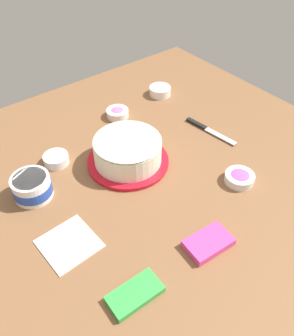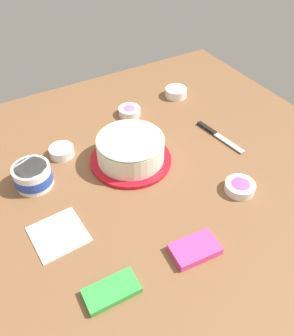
{
  "view_description": "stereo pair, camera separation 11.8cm",
  "coord_description": "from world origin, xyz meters",
  "px_view_note": "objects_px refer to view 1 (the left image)",
  "views": [
    {
      "loc": [
        0.54,
        0.63,
        0.84
      ],
      "look_at": [
        0.01,
        -0.05,
        0.04
      ],
      "focal_mm": 37.43,
      "sensor_mm": 36.0,
      "label": 1
    },
    {
      "loc": [
        0.44,
        0.7,
        0.84
      ],
      "look_at": [
        0.01,
        -0.05,
        0.04
      ],
      "focal_mm": 37.43,
      "sensor_mm": 36.0,
      "label": 2
    }
  ],
  "objects_px": {
    "sprinkle_bowl_yellow": "(160,91)",
    "candy_box_upper": "(135,294)",
    "candy_box_lower": "(208,243)",
    "sprinkle_bowl_blue": "(56,159)",
    "sprinkle_bowl_pink": "(117,113)",
    "paper_napkin": "(69,243)",
    "sprinkle_bowl_rainbow": "(240,177)",
    "frosted_cake": "(128,151)",
    "frosting_tub": "(32,187)",
    "spreading_knife": "(206,129)"
  },
  "relations": [
    {
      "from": "sprinkle_bowl_yellow",
      "to": "candy_box_lower",
      "type": "relative_size",
      "value": 0.72
    },
    {
      "from": "frosted_cake",
      "to": "frosting_tub",
      "type": "height_order",
      "value": "frosted_cake"
    },
    {
      "from": "sprinkle_bowl_rainbow",
      "to": "paper_napkin",
      "type": "bearing_deg",
      "value": -12.69
    },
    {
      "from": "frosted_cake",
      "to": "sprinkle_bowl_blue",
      "type": "height_order",
      "value": "frosted_cake"
    },
    {
      "from": "sprinkle_bowl_pink",
      "to": "candy_box_lower",
      "type": "height_order",
      "value": "sprinkle_bowl_pink"
    },
    {
      "from": "frosted_cake",
      "to": "sprinkle_bowl_pink",
      "type": "xyz_separation_m",
      "value": [
        -0.14,
        -0.26,
        -0.03
      ]
    },
    {
      "from": "sprinkle_bowl_pink",
      "to": "paper_napkin",
      "type": "distance_m",
      "value": 0.65
    },
    {
      "from": "sprinkle_bowl_rainbow",
      "to": "candy_box_upper",
      "type": "xyz_separation_m",
      "value": [
        0.52,
        0.11,
        -0.01
      ]
    },
    {
      "from": "sprinkle_bowl_pink",
      "to": "candy_box_upper",
      "type": "xyz_separation_m",
      "value": [
        0.42,
        0.68,
        -0.01
      ]
    },
    {
      "from": "sprinkle_bowl_yellow",
      "to": "paper_napkin",
      "type": "xyz_separation_m",
      "value": [
        0.72,
        0.47,
        -0.02
      ]
    },
    {
      "from": "sprinkle_bowl_yellow",
      "to": "candy_box_upper",
      "type": "relative_size",
      "value": 0.68
    },
    {
      "from": "sprinkle_bowl_blue",
      "to": "candy_box_upper",
      "type": "bearing_deg",
      "value": 82.06
    },
    {
      "from": "frosted_cake",
      "to": "spreading_knife",
      "type": "xyz_separation_m",
      "value": [
        -0.36,
        0.03,
        -0.05
      ]
    },
    {
      "from": "sprinkle_bowl_pink",
      "to": "paper_napkin",
      "type": "relative_size",
      "value": 0.61
    },
    {
      "from": "sprinkle_bowl_yellow",
      "to": "sprinkle_bowl_blue",
      "type": "xyz_separation_m",
      "value": [
        0.59,
        0.13,
        -0.0
      ]
    },
    {
      "from": "sprinkle_bowl_yellow",
      "to": "sprinkle_bowl_blue",
      "type": "distance_m",
      "value": 0.6
    },
    {
      "from": "sprinkle_bowl_yellow",
      "to": "sprinkle_bowl_blue",
      "type": "relative_size",
      "value": 1.08
    },
    {
      "from": "sprinkle_bowl_pink",
      "to": "frosted_cake",
      "type": "bearing_deg",
      "value": 62.76
    },
    {
      "from": "sprinkle_bowl_blue",
      "to": "sprinkle_bowl_yellow",
      "type": "bearing_deg",
      "value": -167.48
    },
    {
      "from": "sprinkle_bowl_blue",
      "to": "candy_box_upper",
      "type": "distance_m",
      "value": 0.58
    },
    {
      "from": "sprinkle_bowl_blue",
      "to": "sprinkle_bowl_rainbow",
      "type": "distance_m",
      "value": 0.64
    },
    {
      "from": "candy_box_lower",
      "to": "sprinkle_bowl_blue",
      "type": "bearing_deg",
      "value": -68.68
    },
    {
      "from": "candy_box_lower",
      "to": "frosting_tub",
      "type": "bearing_deg",
      "value": -53.08
    },
    {
      "from": "candy_box_lower",
      "to": "candy_box_upper",
      "type": "xyz_separation_m",
      "value": [
        0.25,
        -0.01,
        -0.0
      ]
    },
    {
      "from": "frosting_tub",
      "to": "sprinkle_bowl_rainbow",
      "type": "height_order",
      "value": "frosting_tub"
    },
    {
      "from": "spreading_knife",
      "to": "sprinkle_bowl_blue",
      "type": "relative_size",
      "value": 2.65
    },
    {
      "from": "frosting_tub",
      "to": "paper_napkin",
      "type": "height_order",
      "value": "frosting_tub"
    },
    {
      "from": "sprinkle_bowl_blue",
      "to": "sprinkle_bowl_rainbow",
      "type": "height_order",
      "value": "same"
    },
    {
      "from": "sprinkle_bowl_blue",
      "to": "candy_box_upper",
      "type": "relative_size",
      "value": 0.63
    },
    {
      "from": "sprinkle_bowl_rainbow",
      "to": "candy_box_lower",
      "type": "bearing_deg",
      "value": 23.94
    },
    {
      "from": "sprinkle_bowl_pink",
      "to": "sprinkle_bowl_yellow",
      "type": "distance_m",
      "value": 0.25
    },
    {
      "from": "candy_box_lower",
      "to": "paper_napkin",
      "type": "height_order",
      "value": "candy_box_lower"
    },
    {
      "from": "spreading_knife",
      "to": "sprinkle_bowl_rainbow",
      "type": "bearing_deg",
      "value": 66.41
    },
    {
      "from": "frosted_cake",
      "to": "spreading_knife",
      "type": "height_order",
      "value": "frosted_cake"
    },
    {
      "from": "frosted_cake",
      "to": "sprinkle_bowl_blue",
      "type": "bearing_deg",
      "value": -37.92
    },
    {
      "from": "frosting_tub",
      "to": "sprinkle_bowl_yellow",
      "type": "bearing_deg",
      "value": -162.34
    },
    {
      "from": "frosted_cake",
      "to": "sprinkle_bowl_blue",
      "type": "xyz_separation_m",
      "value": [
        0.2,
        -0.16,
        -0.03
      ]
    },
    {
      "from": "paper_napkin",
      "to": "frosted_cake",
      "type": "bearing_deg",
      "value": -152.16
    },
    {
      "from": "frosted_cake",
      "to": "paper_napkin",
      "type": "relative_size",
      "value": 1.94
    },
    {
      "from": "spreading_knife",
      "to": "candy_box_upper",
      "type": "height_order",
      "value": "candy_box_upper"
    },
    {
      "from": "sprinkle_bowl_blue",
      "to": "sprinkle_bowl_rainbow",
      "type": "bearing_deg",
      "value": 133.53
    },
    {
      "from": "sprinkle_bowl_yellow",
      "to": "candy_box_upper",
      "type": "height_order",
      "value": "sprinkle_bowl_yellow"
    },
    {
      "from": "frosting_tub",
      "to": "sprinkle_bowl_pink",
      "type": "bearing_deg",
      "value": -156.51
    },
    {
      "from": "frosted_cake",
      "to": "spreading_knife",
      "type": "distance_m",
      "value": 0.36
    },
    {
      "from": "sprinkle_bowl_yellow",
      "to": "sprinkle_bowl_rainbow",
      "type": "xyz_separation_m",
      "value": [
        0.15,
        0.6,
        -0.0
      ]
    },
    {
      "from": "frosted_cake",
      "to": "sprinkle_bowl_yellow",
      "type": "height_order",
      "value": "frosted_cake"
    },
    {
      "from": "sprinkle_bowl_rainbow",
      "to": "candy_box_lower",
      "type": "distance_m",
      "value": 0.29
    },
    {
      "from": "sprinkle_bowl_pink",
      "to": "sprinkle_bowl_blue",
      "type": "bearing_deg",
      "value": 17.33
    },
    {
      "from": "sprinkle_bowl_yellow",
      "to": "frosting_tub",
      "type": "bearing_deg",
      "value": 17.66
    },
    {
      "from": "frosting_tub",
      "to": "spreading_knife",
      "type": "height_order",
      "value": "frosting_tub"
    }
  ]
}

